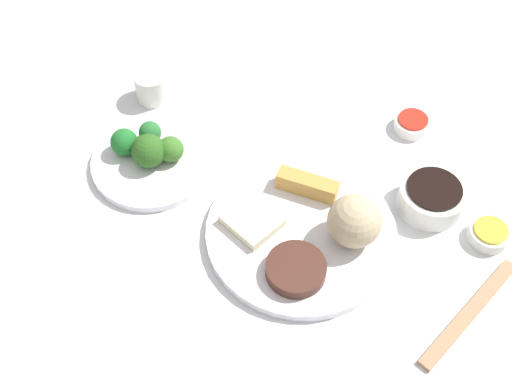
% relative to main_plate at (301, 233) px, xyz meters
% --- Properties ---
extents(tabletop, '(2.20, 2.20, 0.02)m').
position_rel_main_plate_xyz_m(tabletop, '(0.00, -0.06, -0.02)').
color(tabletop, silver).
rests_on(tabletop, ground).
extents(main_plate, '(0.29, 0.29, 0.02)m').
position_rel_main_plate_xyz_m(main_plate, '(0.00, 0.00, 0.00)').
color(main_plate, white).
rests_on(main_plate, tabletop).
extents(rice_scoop, '(0.08, 0.08, 0.08)m').
position_rel_main_plate_xyz_m(rice_scoop, '(-0.07, -0.01, 0.05)').
color(rice_scoop, tan).
rests_on(rice_scoop, main_plate).
extents(spring_roll, '(0.10, 0.03, 0.03)m').
position_rel_main_plate_xyz_m(spring_roll, '(0.01, -0.07, 0.02)').
color(spring_roll, gold).
rests_on(spring_roll, main_plate).
extents(crab_rangoon_wonton, '(0.10, 0.10, 0.02)m').
position_rel_main_plate_xyz_m(crab_rangoon_wonton, '(0.07, 0.01, 0.02)').
color(crab_rangoon_wonton, beige).
rests_on(crab_rangoon_wonton, main_plate).
extents(stir_fry_heap, '(0.09, 0.09, 0.02)m').
position_rel_main_plate_xyz_m(stir_fry_heap, '(-0.01, 0.07, 0.02)').
color(stir_fry_heap, '#46261C').
rests_on(stir_fry_heap, main_plate).
extents(broccoli_plate, '(0.20, 0.20, 0.01)m').
position_rel_main_plate_xyz_m(broccoli_plate, '(0.27, -0.07, -0.00)').
color(broccoli_plate, white).
rests_on(broccoli_plate, tabletop).
extents(broccoli_floret_0, '(0.04, 0.04, 0.04)m').
position_rel_main_plate_xyz_m(broccoli_floret_0, '(0.29, -0.10, 0.02)').
color(broccoli_floret_0, '#276E32').
rests_on(broccoli_floret_0, broccoli_plate).
extents(broccoli_floret_1, '(0.06, 0.06, 0.06)m').
position_rel_main_plate_xyz_m(broccoli_floret_1, '(0.27, -0.06, 0.03)').
color(broccoli_floret_1, '#2C5F1F').
rests_on(broccoli_floret_1, broccoli_plate).
extents(broccoli_floret_2, '(0.05, 0.05, 0.05)m').
position_rel_main_plate_xyz_m(broccoli_floret_2, '(0.32, -0.07, 0.03)').
color(broccoli_floret_2, '#1E6F29').
rests_on(broccoli_floret_2, broccoli_plate).
extents(broccoli_floret_4, '(0.04, 0.04, 0.04)m').
position_rel_main_plate_xyz_m(broccoli_floret_4, '(0.24, -0.08, 0.03)').
color(broccoli_floret_4, '#3B7227').
rests_on(broccoli_floret_4, broccoli_plate).
extents(soy_sauce_bowl, '(0.10, 0.10, 0.04)m').
position_rel_main_plate_xyz_m(soy_sauce_bowl, '(-0.18, -0.12, 0.01)').
color(soy_sauce_bowl, white).
rests_on(soy_sauce_bowl, tabletop).
extents(soy_sauce_bowl_liquid, '(0.09, 0.09, 0.00)m').
position_rel_main_plate_xyz_m(soy_sauce_bowl_liquid, '(-0.18, -0.12, 0.04)').
color(soy_sauce_bowl_liquid, black).
rests_on(soy_sauce_bowl_liquid, soy_sauce_bowl).
extents(sauce_ramekin_hot_mustard, '(0.06, 0.06, 0.02)m').
position_rel_main_plate_xyz_m(sauce_ramekin_hot_mustard, '(-0.27, -0.08, 0.00)').
color(sauce_ramekin_hot_mustard, white).
rests_on(sauce_ramekin_hot_mustard, tabletop).
extents(sauce_ramekin_hot_mustard_liquid, '(0.05, 0.05, 0.00)m').
position_rel_main_plate_xyz_m(sauce_ramekin_hot_mustard_liquid, '(-0.27, -0.08, 0.01)').
color(sauce_ramekin_hot_mustard_liquid, yellow).
rests_on(sauce_ramekin_hot_mustard_liquid, sauce_ramekin_hot_mustard).
extents(sauce_ramekin_sweet_and_sour, '(0.06, 0.06, 0.02)m').
position_rel_main_plate_xyz_m(sauce_ramekin_sweet_and_sour, '(-0.13, -0.27, 0.00)').
color(sauce_ramekin_sweet_and_sour, white).
rests_on(sauce_ramekin_sweet_and_sour, tabletop).
extents(sauce_ramekin_sweet_and_sour_liquid, '(0.05, 0.05, 0.00)m').
position_rel_main_plate_xyz_m(sauce_ramekin_sweet_and_sour_liquid, '(-0.13, -0.27, 0.01)').
color(sauce_ramekin_sweet_and_sour_liquid, red).
rests_on(sauce_ramekin_sweet_and_sour_liquid, sauce_ramekin_sweet_and_sour).
extents(teacup, '(0.06, 0.06, 0.05)m').
position_rel_main_plate_xyz_m(teacup, '(0.33, -0.21, 0.02)').
color(teacup, silver).
rests_on(teacup, tabletop).
extents(chopsticks_pair, '(0.12, 0.21, 0.01)m').
position_rel_main_plate_xyz_m(chopsticks_pair, '(-0.26, 0.06, -0.00)').
color(chopsticks_pair, '#A27B56').
rests_on(chopsticks_pair, tabletop).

